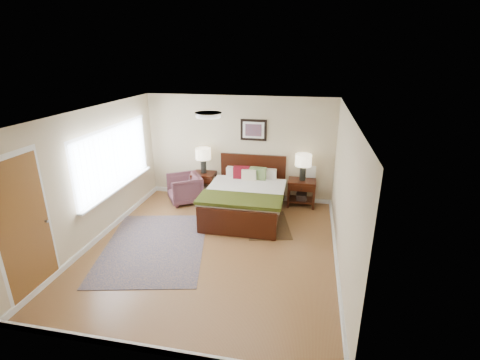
{
  "coord_description": "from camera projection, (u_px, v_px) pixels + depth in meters",
  "views": [
    {
      "loc": [
        1.62,
        -5.43,
        3.4
      ],
      "look_at": [
        0.35,
        0.87,
        1.05
      ],
      "focal_mm": 26.0,
      "sensor_mm": 36.0,
      "label": 1
    }
  ],
  "objects": [
    {
      "name": "nightstand_left",
      "position": [
        204.0,
        178.0,
        8.51
      ],
      "size": [
        0.55,
        0.49,
        0.65
      ],
      "color": "black",
      "rests_on": "ground"
    },
    {
      "name": "ceil_fixture",
      "position": [
        208.0,
        115.0,
        5.62
      ],
      "size": [
        0.44,
        0.44,
        0.08
      ],
      "color": "white",
      "rests_on": "ceiling"
    },
    {
      "name": "bed",
      "position": [
        246.0,
        194.0,
        7.6
      ],
      "size": [
        1.7,
        2.05,
        1.11
      ],
      "color": "black",
      "rests_on": "ground"
    },
    {
      "name": "armchair",
      "position": [
        185.0,
        189.0,
        8.34
      ],
      "size": [
        1.03,
        1.02,
        0.68
      ],
      "primitive_type": "imported",
      "rotation": [
        0.0,
        0.0,
        -0.99
      ],
      "color": "brown",
      "rests_on": "ground"
    },
    {
      "name": "rug_persian",
      "position": [
        155.0,
        246.0,
        6.5
      ],
      "size": [
        2.33,
        2.9,
        0.01
      ],
      "primitive_type": "cube",
      "rotation": [
        0.0,
        0.0,
        0.22
      ],
      "color": "#0D1E45",
      "rests_on": "ground"
    },
    {
      "name": "door",
      "position": [
        25.0,
        229.0,
        4.9
      ],
      "size": [
        0.06,
        1.0,
        2.18
      ],
      "color": "silver",
      "rests_on": "ground"
    },
    {
      "name": "rug_navy",
      "position": [
        268.0,
        225.0,
        7.31
      ],
      "size": [
        1.12,
        1.44,
        0.01
      ],
      "primitive_type": "cube",
      "rotation": [
        0.0,
        0.0,
        0.23
      ],
      "color": "black",
      "rests_on": "ground"
    },
    {
      "name": "lamp_right",
      "position": [
        303.0,
        162.0,
        7.91
      ],
      "size": [
        0.37,
        0.37,
        0.61
      ],
      "color": "black",
      "rests_on": "nightstand_right"
    },
    {
      "name": "right_wall",
      "position": [
        344.0,
        195.0,
        5.62
      ],
      "size": [
        0.04,
        5.0,
        2.5
      ],
      "primitive_type": "cube",
      "color": "#C1AD8C",
      "rests_on": "ground"
    },
    {
      "name": "ceiling",
      "position": [
        208.0,
        113.0,
        5.61
      ],
      "size": [
        4.5,
        5.0,
        0.02
      ],
      "primitive_type": "cube",
      "color": "white",
      "rests_on": "back_wall"
    },
    {
      "name": "front_wall",
      "position": [
        146.0,
        266.0,
        3.74
      ],
      "size": [
        4.5,
        0.04,
        2.5
      ],
      "primitive_type": "cube",
      "color": "#C1AD8C",
      "rests_on": "ground"
    },
    {
      "name": "nightstand_right",
      "position": [
        301.0,
        190.0,
        8.13
      ],
      "size": [
        0.64,
        0.48,
        0.63
      ],
      "color": "black",
      "rests_on": "ground"
    },
    {
      "name": "window",
      "position": [
        116.0,
        159.0,
        7.05
      ],
      "size": [
        0.11,
        2.72,
        1.32
      ],
      "color": "silver",
      "rests_on": "left_wall"
    },
    {
      "name": "left_wall",
      "position": [
        94.0,
        176.0,
        6.46
      ],
      "size": [
        0.04,
        5.0,
        2.5
      ],
      "primitive_type": "cube",
      "color": "#C1AD8C",
      "rests_on": "ground"
    },
    {
      "name": "floor",
      "position": [
        212.0,
        247.0,
        6.47
      ],
      "size": [
        5.0,
        5.0,
        0.0
      ],
      "primitive_type": "plane",
      "color": "brown",
      "rests_on": "ground"
    },
    {
      "name": "wall_art",
      "position": [
        254.0,
        130.0,
        8.09
      ],
      "size": [
        0.62,
        0.05,
        0.5
      ],
      "color": "black",
      "rests_on": "back_wall"
    },
    {
      "name": "back_wall",
      "position": [
        239.0,
        148.0,
        8.34
      ],
      "size": [
        4.5,
        0.04,
        2.5
      ],
      "primitive_type": "cube",
      "color": "#C1AD8C",
      "rests_on": "ground"
    },
    {
      "name": "lamp_left",
      "position": [
        203.0,
        156.0,
        8.34
      ],
      "size": [
        0.37,
        0.37,
        0.61
      ],
      "color": "black",
      "rests_on": "nightstand_left"
    }
  ]
}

